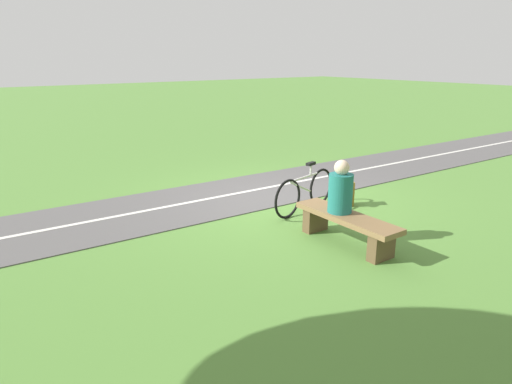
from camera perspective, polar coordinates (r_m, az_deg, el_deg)
name	(u,v)px	position (r m, az deg, el deg)	size (l,w,h in m)	color
ground_plane	(279,201)	(8.67, 2.92, -1.08)	(80.00, 80.00, 0.00)	#548438
paved_path	(45,231)	(7.92, -25.14, -4.44)	(2.20, 36.00, 0.02)	#565454
path_centre_line	(45,230)	(7.91, -25.15, -4.37)	(0.10, 32.00, 0.00)	silver
bench	(346,224)	(6.72, 11.35, -3.95)	(1.75, 0.46, 0.46)	brown
person_seated	(341,190)	(6.67, 10.64, 0.25)	(0.36, 0.36, 0.78)	#1E6B66
bicycle	(305,192)	(8.02, 6.21, 0.06)	(0.40, 1.65, 0.87)	black
backpack	(344,194)	(8.48, 11.10, -0.23)	(0.35, 0.38, 0.45)	olive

